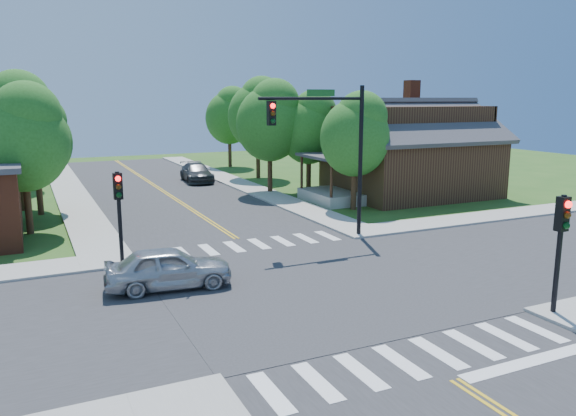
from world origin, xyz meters
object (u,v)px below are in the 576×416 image
car_dgrey (197,173)px  signal_pole_se (561,232)px  house_ne (410,147)px  car_silver (169,269)px  signal_pole_nw (119,200)px  signal_mast_ne (330,137)px

car_dgrey → signal_pole_se: bearing=-81.9°
car_dgrey → house_ne: bearing=-41.8°
house_ne → car_silver: 23.36m
signal_pole_nw → house_ne: bearing=22.7°
signal_mast_ne → signal_pole_nw: bearing=-179.9°
car_silver → car_dgrey: bearing=-11.8°
signal_mast_ne → house_ne: 14.23m
signal_mast_ne → house_ne: signal_mast_ne is taller
signal_pole_nw → car_dgrey: bearing=66.3°
signal_pole_se → signal_pole_nw: same height
signal_mast_ne → car_silver: bearing=-156.6°
house_ne → car_silver: (-19.68, -12.32, -2.58)m
house_ne → car_silver: house_ne is taller
signal_pole_nw → car_silver: (1.03, -3.67, -1.92)m
signal_mast_ne → car_dgrey: size_ratio=1.40×
car_silver → signal_pole_se: bearing=-120.0°
car_silver → car_dgrey: 25.72m
car_silver → signal_pole_nw: bearing=22.2°
signal_mast_ne → car_dgrey: bearing=91.1°
car_dgrey → car_silver: bearing=-103.9°
signal_pole_se → car_dgrey: signal_pole_se is taller
signal_pole_se → car_silver: 12.80m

